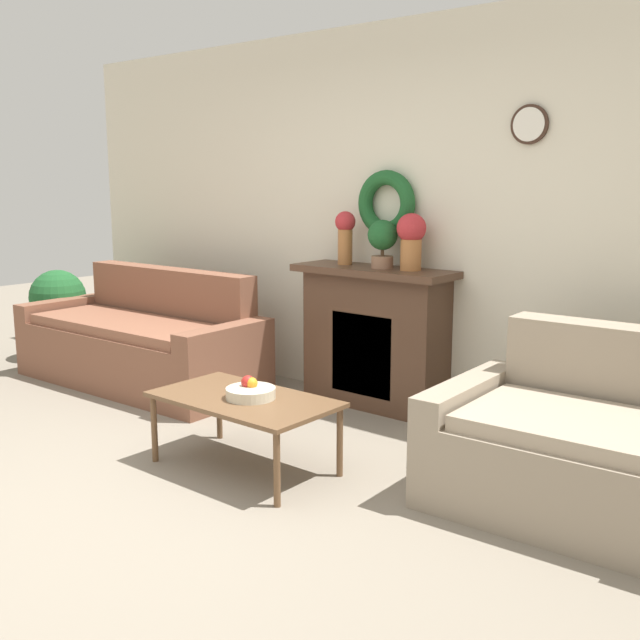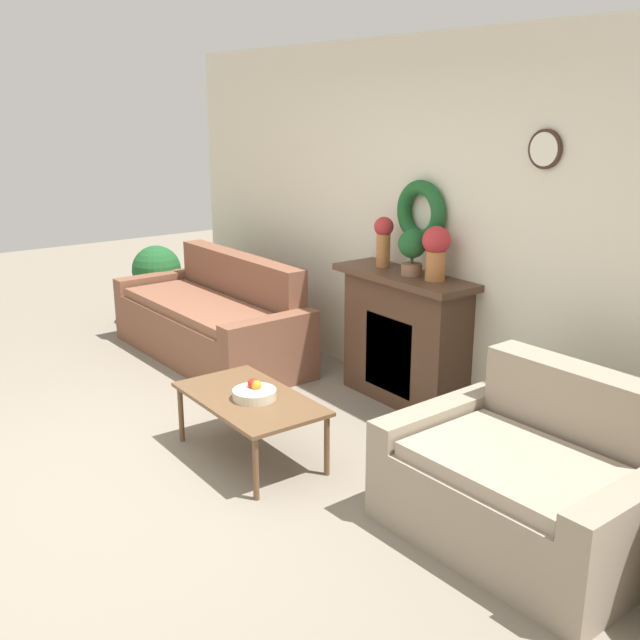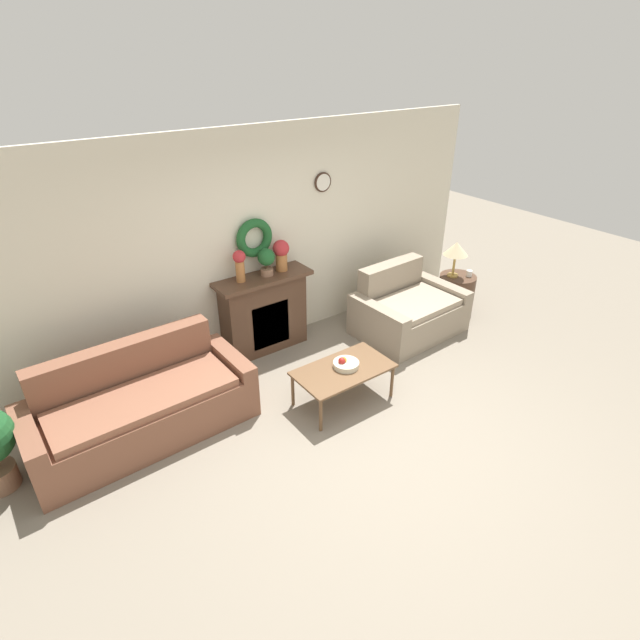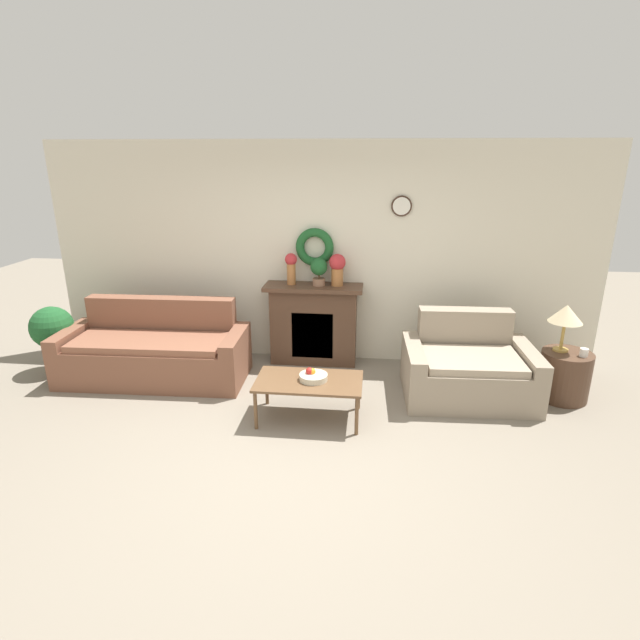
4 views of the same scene
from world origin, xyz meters
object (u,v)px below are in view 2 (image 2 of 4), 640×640
(coffee_table, at_px, (250,402))
(vase_on_mantel_right, at_px, (436,249))
(potted_plant_on_mantel, at_px, (412,248))
(fruit_bowl, at_px, (254,393))
(loveseat_right, at_px, (529,484))
(vase_on_mantel_left, at_px, (384,238))
(couch_left, at_px, (213,322))
(fireplace, at_px, (404,338))
(potted_plant_floor_by_couch, at_px, (157,276))

(coffee_table, height_order, vase_on_mantel_right, vase_on_mantel_right)
(vase_on_mantel_right, xyz_separation_m, potted_plant_on_mantel, (-0.22, -0.02, -0.03))
(fruit_bowl, bearing_deg, coffee_table, -159.68)
(loveseat_right, bearing_deg, fruit_bowl, -159.06)
(coffee_table, relative_size, vase_on_mantel_left, 2.74)
(couch_left, xyz_separation_m, vase_on_mantel_right, (2.09, 0.68, 0.92))
(fruit_bowl, height_order, potted_plant_on_mantel, potted_plant_on_mantel)
(couch_left, relative_size, loveseat_right, 1.53)
(fruit_bowl, bearing_deg, vase_on_mantel_right, 85.19)
(fireplace, bearing_deg, vase_on_mantel_right, 1.13)
(loveseat_right, bearing_deg, potted_plant_floor_by_couch, 176.42)
(fireplace, relative_size, vase_on_mantel_left, 3.14)
(potted_plant_on_mantel, bearing_deg, potted_plant_floor_by_couch, -169.02)
(coffee_table, xyz_separation_m, potted_plant_on_mantel, (-0.06, 1.43, 0.83))
(coffee_table, distance_m, potted_plant_floor_by_couch, 3.31)
(couch_left, distance_m, coffee_table, 2.08)
(fireplace, xyz_separation_m, potted_plant_on_mantel, (0.07, -0.01, 0.70))
(loveseat_right, distance_m, vase_on_mantel_right, 1.91)
(vase_on_mantel_right, height_order, potted_plant_floor_by_couch, vase_on_mantel_right)
(loveseat_right, height_order, potted_plant_on_mantel, potted_plant_on_mantel)
(loveseat_right, distance_m, fruit_bowl, 1.77)
(fireplace, xyz_separation_m, coffee_table, (0.13, -1.44, -0.13))
(vase_on_mantel_left, height_order, vase_on_mantel_right, vase_on_mantel_right)
(loveseat_right, relative_size, vase_on_mantel_right, 3.64)
(potted_plant_floor_by_couch, bearing_deg, loveseat_right, -1.28)
(fireplace, height_order, vase_on_mantel_left, vase_on_mantel_left)
(loveseat_right, xyz_separation_m, vase_on_mantel_right, (-1.50, 0.74, 0.93))
(loveseat_right, distance_m, potted_plant_floor_by_couch, 4.87)
(couch_left, relative_size, vase_on_mantel_right, 5.58)
(loveseat_right, relative_size, coffee_table, 1.34)
(couch_left, bearing_deg, fireplace, 18.78)
(fireplace, distance_m, loveseat_right, 1.94)
(fireplace, distance_m, potted_plant_on_mantel, 0.70)
(couch_left, distance_m, vase_on_mantel_right, 2.38)
(fruit_bowl, bearing_deg, loveseat_right, 23.25)
(coffee_table, height_order, fruit_bowl, fruit_bowl)
(potted_plant_on_mantel, bearing_deg, vase_on_mantel_left, 176.65)
(vase_on_mantel_left, bearing_deg, potted_plant_on_mantel, -3.35)
(loveseat_right, height_order, potted_plant_floor_by_couch, loveseat_right)
(fireplace, xyz_separation_m, vase_on_mantel_left, (-0.27, 0.01, 0.72))
(coffee_table, relative_size, potted_plant_on_mantel, 3.14)
(fireplace, distance_m, coffee_table, 1.45)
(fruit_bowl, xyz_separation_m, vase_on_mantel_right, (0.12, 1.43, 0.78))
(potted_plant_on_mantel, xyz_separation_m, potted_plant_floor_by_couch, (-3.15, -0.61, -0.71))
(vase_on_mantel_right, bearing_deg, loveseat_right, -26.30)
(fireplace, relative_size, vase_on_mantel_right, 3.11)
(vase_on_mantel_left, distance_m, potted_plant_on_mantel, 0.34)
(fireplace, bearing_deg, couch_left, -159.48)
(fireplace, bearing_deg, vase_on_mantel_left, 178.82)
(potted_plant_on_mantel, bearing_deg, vase_on_mantel_right, 5.18)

